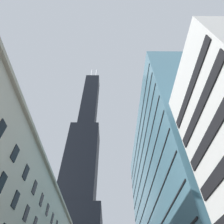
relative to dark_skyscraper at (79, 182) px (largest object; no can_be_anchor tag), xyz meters
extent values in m
cube|color=#B2A893|center=(4.78, -58.50, -30.15)|extent=(0.70, 66.80, 0.60)
cube|color=black|center=(4.58, -77.90, -40.33)|extent=(0.14, 1.40, 2.20)
cube|color=black|center=(4.58, -72.90, -40.33)|extent=(0.14, 1.40, 2.20)
cube|color=black|center=(4.58, -67.90, -40.33)|extent=(0.14, 1.40, 2.20)
cube|color=black|center=(4.58, -62.90, -40.33)|extent=(0.14, 1.40, 2.20)
cube|color=black|center=(4.58, -82.90, -36.13)|extent=(0.14, 1.40, 2.20)
cube|color=black|center=(4.58, -77.90, -36.13)|extent=(0.14, 1.40, 2.20)
cube|color=black|center=(4.58, -72.90, -36.13)|extent=(0.14, 1.40, 2.20)
cube|color=black|center=(4.58, -67.90, -36.13)|extent=(0.14, 1.40, 2.20)
cube|color=black|center=(4.58, -62.90, -36.13)|extent=(0.14, 1.40, 2.20)
cube|color=black|center=(4.58, -57.90, -36.13)|extent=(0.14, 1.40, 2.20)
cube|color=black|center=(4.58, -52.90, -36.13)|extent=(0.14, 1.40, 2.20)
cube|color=black|center=(0.00, 0.00, 10.95)|extent=(19.03, 19.03, 53.62)
cube|color=black|center=(0.00, 0.00, 71.28)|extent=(12.24, 12.24, 67.03)
cylinder|color=silver|center=(-2.45, 0.00, 115.13)|extent=(1.20, 1.20, 20.67)
cylinder|color=silver|center=(2.45, 0.00, 115.13)|extent=(1.20, 1.20, 20.67)
cube|color=black|center=(26.48, -87.85, -40.73)|extent=(0.16, 11.30, 1.10)
cube|color=black|center=(26.48, -87.85, -37.73)|extent=(0.16, 11.30, 1.10)
cube|color=black|center=(26.48, -87.85, -34.73)|extent=(0.16, 11.30, 1.10)
cube|color=teal|center=(33.66, -53.63, -29.96)|extent=(14.26, 52.66, 45.54)
cube|color=black|center=(26.49, -53.63, -36.73)|extent=(0.12, 51.66, 0.24)
cube|color=black|center=(26.49, -53.63, -32.73)|extent=(0.12, 51.66, 0.24)
cube|color=black|center=(26.49, -53.63, -28.73)|extent=(0.12, 51.66, 0.24)
cube|color=black|center=(26.49, -53.63, -24.73)|extent=(0.12, 51.66, 0.24)
cube|color=black|center=(26.49, -53.63, -20.73)|extent=(0.12, 51.66, 0.24)
cube|color=black|center=(26.49, -53.63, -16.73)|extent=(0.12, 51.66, 0.24)
cube|color=black|center=(26.49, -53.63, -12.73)|extent=(0.12, 51.66, 0.24)
camera|label=1|loc=(17.85, -99.53, -51.45)|focal=29.92mm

